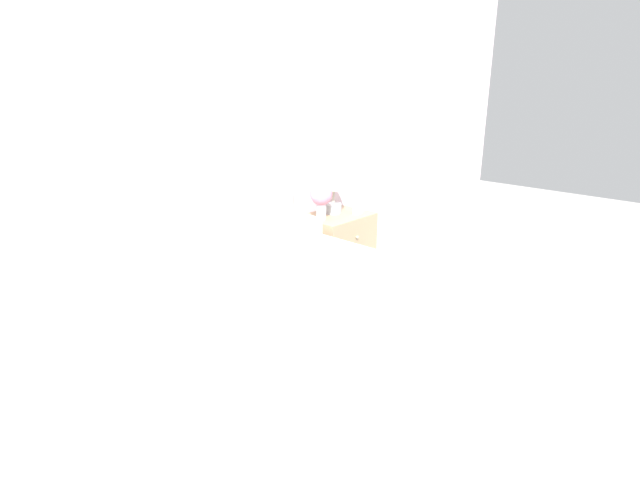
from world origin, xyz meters
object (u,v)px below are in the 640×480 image
Objects in this scene: table_lamp at (333,184)px; flower_vase at (322,196)px; bed at (300,343)px; nightstand at (336,252)px; alarm_clock at (358,210)px.

table_lamp is 1.25× the size of flower_vase.
bed is 1.38m from nightstand.
table_lamp is 0.21m from flower_vase.
bed is 3.51× the size of nightstand.
table_lamp reaches higher than flower_vase.
nightstand is 2.23× the size of flower_vase.
flower_vase reaches higher than alarm_clock.
nightstand is (1.15, 0.77, 0.00)m from bed.
table_lamp is at bearing 35.30° from bed.
flower_vase reaches higher than nightstand.
alarm_clock is (0.12, -0.10, 0.33)m from nightstand.
bed reaches higher than flower_vase.
alarm_clock is at bearing 27.79° from bed.
flower_vase is at bearing 38.22° from bed.
bed reaches higher than alarm_clock.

